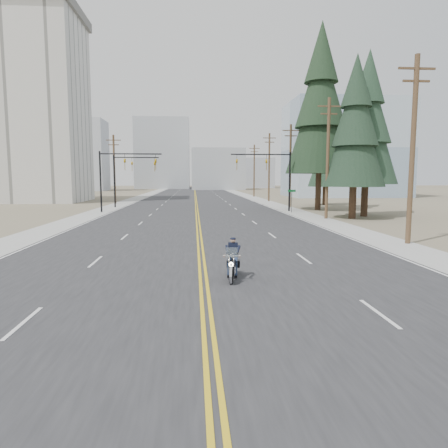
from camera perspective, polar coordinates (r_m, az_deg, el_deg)
ground_plane at (r=15.37m, az=-2.93°, el=-8.27°), size 400.00×400.00×0.00m
road at (r=84.95m, az=-4.09°, el=3.89°), size 20.00×200.00×0.01m
sidewalk_left at (r=85.68m, az=-11.82°, el=3.79°), size 3.00×200.00×0.01m
sidewalk_right at (r=85.77m, az=3.63°, el=3.92°), size 3.00×200.00×0.01m
traffic_mast_left at (r=47.66m, az=-14.89°, el=7.55°), size 7.10×0.26×7.00m
traffic_mast_right at (r=47.78m, az=6.99°, el=7.72°), size 7.10×0.26×7.00m
traffic_mast_far at (r=55.59m, az=-13.72°, el=7.34°), size 6.10×0.26×7.00m
street_sign at (r=46.27m, az=9.64°, el=3.83°), size 0.90×0.06×2.62m
utility_pole_a at (r=26.28m, az=25.35°, el=9.86°), size 2.20×0.30×11.00m
utility_pole_b at (r=40.03m, az=14.60°, el=9.29°), size 2.20×0.30×11.50m
utility_pole_c at (r=54.42m, az=9.44°, el=8.37°), size 2.20×0.30×11.00m
utility_pole_d at (r=69.09m, az=6.46°, el=8.22°), size 2.20×0.30×11.50m
utility_pole_e at (r=85.84m, az=4.33°, el=7.74°), size 2.20×0.30×11.00m
utility_pole_left at (r=64.04m, az=-15.40°, el=7.71°), size 2.20×0.30×10.50m
apartment_block at (r=75.94m, az=-26.50°, el=14.27°), size 18.00×14.00×30.00m
glass_building at (r=91.01m, az=16.78°, el=10.11°), size 24.00×16.00×20.00m
haze_bldg_a at (r=134.59m, az=-19.49°, el=9.20°), size 14.00×12.00×22.00m
haze_bldg_b at (r=140.14m, az=-0.91°, el=7.81°), size 18.00×14.00×14.00m
haze_bldg_c at (r=131.31m, az=13.74°, el=8.59°), size 16.00×12.00×18.00m
haze_bldg_d at (r=155.56m, az=-8.73°, el=9.83°), size 20.00×15.00×26.00m
haze_bldg_e at (r=166.80m, az=4.46°, el=7.25°), size 14.00×14.00×12.00m
haze_bldg_f at (r=153.19m, az=-23.44°, el=7.55°), size 12.00×12.00×16.00m
motorcyclist at (r=15.61m, az=1.23°, el=-4.99°), size 1.20×2.18×1.62m
conifer_near at (r=41.26m, az=18.25°, el=13.28°), size 5.92×5.92×15.66m
conifer_mid at (r=44.13m, az=19.82°, el=13.58°), size 6.28×6.28×16.76m
conifer_tall at (r=51.89m, az=13.62°, el=16.45°), size 8.15×8.15×22.64m
conifer_far at (r=61.07m, az=14.39°, el=10.00°), size 5.08×5.08×13.61m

